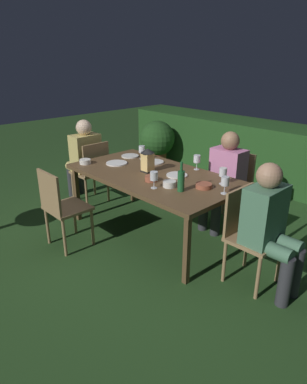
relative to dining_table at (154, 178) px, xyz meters
The scene contains 26 objects.
ground_plane 0.68m from the dining_table, ahead, with size 16.00×16.00×0.00m, color #26471E.
dining_table is the anchor object (origin of this frame).
chair_head_near 1.23m from the dining_table, behind, with size 0.40×0.42×0.87m.
person_in_mustard 1.41m from the dining_table, behind, with size 0.48×0.38×1.15m.
chair_head_far 1.23m from the dining_table, ahead, with size 0.40×0.42×0.87m.
person_in_green 1.41m from the dining_table, ahead, with size 0.48×0.38×1.15m.
chair_side_left_a 1.03m from the dining_table, 115.60° to the right, with size 0.42×0.40×0.87m.
chair_side_right_b 1.03m from the dining_table, 64.40° to the left, with size 0.42×0.40×0.87m.
person_in_pink 0.84m from the dining_table, 58.62° to the left, with size 0.38×0.47×1.15m.
lantern_centerpiece 0.22m from the dining_table, behind, with size 0.15×0.15×0.27m.
green_bottle_on_table 0.60m from the dining_table, 16.91° to the right, with size 0.07×0.07×0.29m.
wine_glass_a 0.90m from the dining_table, ahead, with size 0.08×0.08×0.17m.
wine_glass_b 0.47m from the dining_table, 42.94° to the right, with size 0.08×0.08×0.17m.
wine_glass_c 0.79m from the dining_table, 21.43° to the left, with size 0.08×0.08×0.17m.
wine_glass_d 0.61m from the dining_table, 150.81° to the left, with size 0.08×0.08×0.17m.
wine_glass_e 0.54m from the dining_table, 62.97° to the left, with size 0.08×0.08×0.17m.
plate_a 0.42m from the dining_table, 136.33° to the left, with size 0.24×0.24×0.01m, color silver.
plate_b 0.58m from the dining_table, behind, with size 0.25×0.25×0.01m, color white.
plate_c 0.75m from the dining_table, 160.39° to the left, with size 0.22×0.22×0.01m, color silver.
plate_d 0.27m from the dining_table, 29.63° to the left, with size 0.23×0.23×0.01m, color white.
bowl_olives 0.90m from the dining_table, 157.72° to the right, with size 0.14×0.14×0.05m.
bowl_bread 0.26m from the dining_table, 49.65° to the right, with size 0.13×0.13×0.06m.
bowl_salad 0.66m from the dining_table, ahead, with size 0.16×0.16×0.04m.
bowl_dip 0.44m from the dining_table, 22.29° to the right, with size 0.13×0.13×0.06m.
hedge_backdrop 2.50m from the dining_table, 90.00° to the left, with size 5.36×0.73×0.94m, color #234C1E.
potted_plant_by_hedge 2.51m from the dining_table, 134.88° to the left, with size 0.62×0.62×0.86m.
Camera 1 is at (2.59, -2.46, 1.94)m, focal length 32.09 mm.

